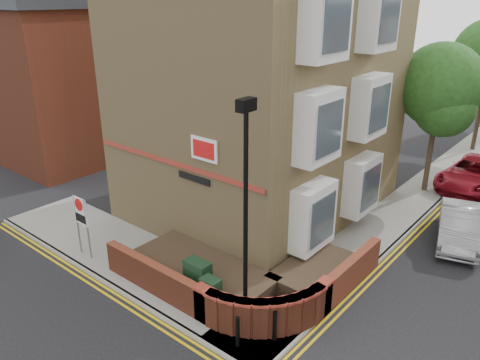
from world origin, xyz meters
name	(u,v)px	position (x,y,z in m)	size (l,w,h in m)	color
ground	(174,325)	(0.00, 0.00, 0.00)	(120.00, 120.00, 0.00)	black
pavement_corner	(137,259)	(-3.50, 1.50, 0.06)	(13.00, 3.00, 0.12)	gray
pavement_main	(438,179)	(2.00, 16.00, 0.06)	(2.00, 32.00, 0.12)	gray
kerb_side	(100,278)	(-3.50, 0.00, 0.06)	(13.00, 0.15, 0.12)	gray
kerb_main_near	(459,183)	(3.00, 16.00, 0.06)	(0.15, 32.00, 0.12)	gray
yellow_lines_side	(93,283)	(-3.50, -0.25, 0.01)	(13.00, 0.28, 0.01)	gold
yellow_lines_main	(464,186)	(3.25, 16.00, 0.01)	(0.28, 32.00, 0.01)	gold
corner_building	(267,60)	(-2.84, 8.00, 6.23)	(8.95, 10.40, 13.60)	#997F51
garden_wall	(232,285)	(0.00, 2.50, 0.00)	(6.80, 6.00, 1.20)	brown
lamppost	(246,220)	(1.60, 1.20, 3.34)	(0.25, 0.50, 6.30)	black
utility_cabinet_large	(198,279)	(-0.30, 1.30, 0.72)	(0.80, 0.45, 1.20)	#16321D
utility_cabinet_small	(211,295)	(0.50, 1.00, 0.67)	(0.55, 0.40, 1.10)	#16321D
bollard_near	(238,332)	(2.00, 0.40, 0.57)	(0.11, 0.11, 0.90)	black
bollard_far	(275,326)	(2.60, 1.20, 0.57)	(0.11, 0.11, 0.90)	black
zone_sign	(81,216)	(-5.00, 0.50, 1.64)	(0.72, 0.07, 2.20)	slate
side_building	(91,73)	(-15.00, 8.00, 4.55)	(6.40, 10.40, 9.00)	brown
tree_near	(440,92)	(2.00, 14.05, 4.70)	(3.64, 3.65, 6.70)	#382B1E
silver_car_near	(459,226)	(4.63, 10.05, 0.65)	(1.38, 3.95, 1.30)	gray
red_car_main	(475,174)	(3.60, 16.00, 0.71)	(2.36, 5.11, 1.42)	maroon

